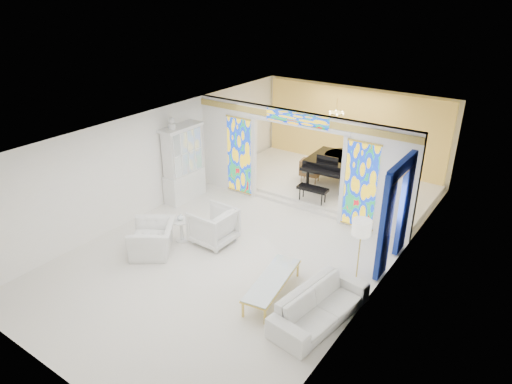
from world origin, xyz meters
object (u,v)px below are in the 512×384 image
Objects in this scene: armchair_left at (153,239)px; grand_piano at (339,162)px; armchair_right at (213,226)px; china_cabinet at (183,164)px; tv_console at (310,168)px; sofa at (320,306)px; coffee_table at (272,280)px.

grand_piano reaches higher than armchair_left.
armchair_left is 1.15× the size of armchair_right.
china_cabinet is at bearing -139.42° from grand_piano.
armchair_left is at bearing -61.58° from china_cabinet.
tv_console is (1.25, 5.89, 0.27)m from armchair_left.
china_cabinet is 2.97m from armchair_right.
armchair_right is (0.92, 1.27, 0.09)m from armchair_left.
tv_console is (2.77, 3.08, -0.51)m from china_cabinet.
china_cabinet reaches higher than tv_console.
armchair_right reaches higher than sofa.
tv_console is at bearing 132.06° from armchair_left.
coffee_table is 6.19m from grand_piano.
armchair_left reaches higher than sofa.
armchair_left is at bearing -111.12° from tv_console.
coffee_table is at bearing 68.77° from armchair_right.
sofa is 6.65m from grand_piano.
tv_console is at bearing 176.97° from armchair_right.
coffee_table is at bearing 57.99° from armchair_left.
china_cabinet is 1.35× the size of coffee_table.
grand_piano reaches higher than tv_console.
armchair_left is 0.59× the size of coffee_table.
coffee_table is 2.72× the size of tv_console.
grand_piano is 0.97m from tv_console.
grand_piano is at bearing 102.40° from coffee_table.
grand_piano reaches higher than armchair_right.
sofa reaches higher than coffee_table.
sofa is at bearing -68.60° from tv_console.
china_cabinet is 2.60× the size of armchair_right.
china_cabinet is at bearing 74.73° from sofa.
grand_piano reaches higher than sofa.
armchair_right is 3.90m from sofa.
sofa is (6.17, -2.68, -0.83)m from china_cabinet.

